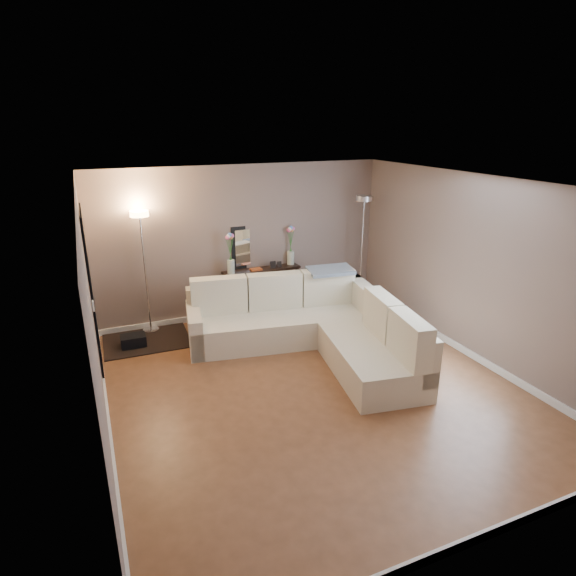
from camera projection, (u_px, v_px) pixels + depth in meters
name	position (u px, v px, depth m)	size (l,w,h in m)	color
floor	(312.00, 387.00, 6.25)	(5.00, 5.50, 0.01)	brown
ceiling	(316.00, 183.00, 5.39)	(5.00, 5.50, 0.01)	white
wall_back	(243.00, 242.00, 8.21)	(5.00, 0.02, 2.60)	gray
wall_front	(484.00, 413.00, 3.42)	(5.00, 0.02, 2.60)	gray
wall_left	(92.00, 325.00, 4.89)	(0.02, 5.50, 2.60)	gray
wall_right	(475.00, 269.00, 6.75)	(0.02, 5.50, 2.60)	gray
baseboard_back	(246.00, 310.00, 8.61)	(5.00, 0.03, 0.10)	white
baseboard_front	(460.00, 545.00, 3.86)	(5.00, 0.03, 0.10)	white
baseboard_left	(110.00, 429.00, 5.31)	(0.03, 5.50, 0.10)	white
baseboard_right	(463.00, 349.00, 7.15)	(0.03, 5.50, 0.10)	white
doorway	(92.00, 292.00, 6.44)	(0.02, 1.20, 2.20)	black
switch_plate	(93.00, 306.00, 5.67)	(0.02, 0.08, 0.12)	white
sectional_sofa	(312.00, 326.00, 7.18)	(2.98, 3.17, 1.01)	beige
throw_blanket	(330.00, 270.00, 7.71)	(0.72, 0.42, 0.05)	slate
console_table	(258.00, 289.00, 8.43)	(1.38, 0.50, 0.83)	black
leaning_mirror	(257.00, 246.00, 8.37)	(0.96, 0.14, 0.75)	black
table_decor	(263.00, 268.00, 8.31)	(0.58, 0.14, 0.14)	#CC5624
flower_vase_left	(231.00, 257.00, 7.99)	(0.16, 0.14, 0.71)	silver
flower_vase_right	(291.00, 248.00, 8.51)	(0.16, 0.14, 0.71)	silver
floor_lamp_lit	(143.00, 248.00, 7.43)	(0.29, 0.29, 1.98)	silver
floor_lamp_unlit	(363.00, 229.00, 8.56)	(0.35, 0.35, 2.03)	silver
charcoal_rug	(147.00, 341.00, 7.53)	(1.29, 0.97, 0.02)	black
black_bag	(134.00, 343.00, 7.33)	(0.37, 0.26, 0.24)	black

